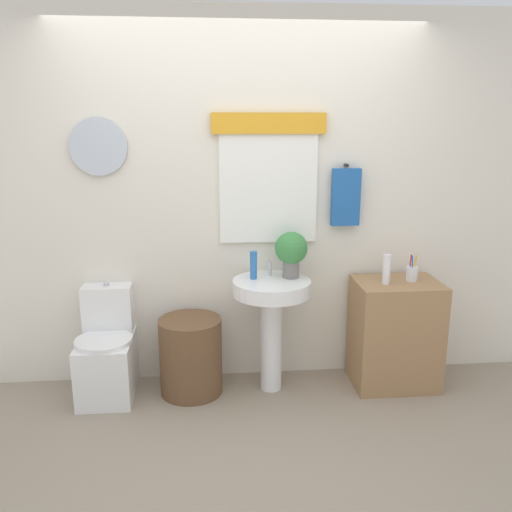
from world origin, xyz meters
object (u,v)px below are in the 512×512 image
at_px(soap_bottle, 254,265).
at_px(toothbrush_cup, 412,273).
at_px(laundry_hamper, 191,356).
at_px(lotion_bottle, 387,269).
at_px(toilet, 107,354).
at_px(pedestal_sink, 272,307).
at_px(potted_plant, 291,251).
at_px(wooden_cabinet, 395,333).

xyz_separation_m(soap_bottle, toothbrush_cup, (1.11, -0.03, -0.08)).
relative_size(laundry_hamper, soap_bottle, 2.78).
bearing_deg(lotion_bottle, toothbrush_cup, 16.32).
height_order(toilet, pedestal_sink, pedestal_sink).
bearing_deg(potted_plant, lotion_bottle, -8.80).
height_order(pedestal_sink, soap_bottle, soap_bottle).
xyz_separation_m(toilet, potted_plant, (1.28, 0.03, 0.70)).
distance_m(pedestal_sink, potted_plant, 0.41).
xyz_separation_m(lotion_bottle, toothbrush_cup, (0.20, 0.06, -0.05)).
relative_size(laundry_hamper, lotion_bottle, 2.61).
height_order(laundry_hamper, lotion_bottle, lotion_bottle).
relative_size(toilet, toothbrush_cup, 4.13).
relative_size(pedestal_sink, wooden_cabinet, 1.05).
relative_size(pedestal_sink, toothbrush_cup, 4.34).
xyz_separation_m(toilet, wooden_cabinet, (2.03, -0.03, 0.09)).
distance_m(pedestal_sink, lotion_bottle, 0.83).
bearing_deg(pedestal_sink, toilet, 178.39).
xyz_separation_m(laundry_hamper, lotion_bottle, (1.35, -0.04, 0.60)).
distance_m(soap_bottle, toothbrush_cup, 1.11).
xyz_separation_m(wooden_cabinet, soap_bottle, (-1.01, 0.05, 0.52)).
relative_size(toilet, potted_plant, 2.39).
relative_size(soap_bottle, lotion_bottle, 0.94).
bearing_deg(wooden_cabinet, lotion_bottle, -158.67).
bearing_deg(laundry_hamper, wooden_cabinet, 0.00).
relative_size(soap_bottle, toothbrush_cup, 1.05).
height_order(toilet, potted_plant, potted_plant).
relative_size(laundry_hamper, toothbrush_cup, 2.92).
xyz_separation_m(pedestal_sink, wooden_cabinet, (0.89, 0.00, -0.23)).
bearing_deg(toothbrush_cup, wooden_cabinet, -168.95).
bearing_deg(wooden_cabinet, potted_plant, 175.41).
distance_m(wooden_cabinet, soap_bottle, 1.13).
bearing_deg(laundry_hamper, potted_plant, 4.87).
distance_m(toilet, pedestal_sink, 1.18).
height_order(toilet, laundry_hamper, toilet).
height_order(pedestal_sink, potted_plant, potted_plant).
relative_size(wooden_cabinet, toothbrush_cup, 4.15).
xyz_separation_m(wooden_cabinet, lotion_bottle, (-0.10, -0.04, 0.49)).
bearing_deg(toilet, lotion_bottle, -2.15).
height_order(potted_plant, lotion_bottle, potted_plant).
bearing_deg(soap_bottle, toilet, -178.99).
bearing_deg(potted_plant, wooden_cabinet, -4.59).
bearing_deg(soap_bottle, laundry_hamper, -173.57).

